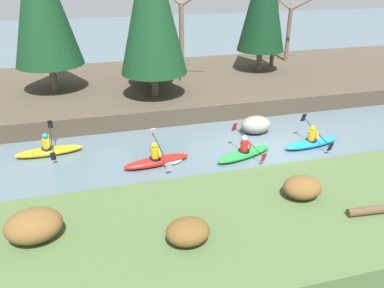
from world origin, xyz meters
name	(u,v)px	position (x,y,z in m)	size (l,w,h in m)	color
ground_plane	(268,151)	(0.00, 0.00, 0.00)	(90.00, 90.00, 0.00)	slate
riverbank_near	(340,213)	(0.00, -5.13, 0.39)	(44.00, 5.33, 0.79)	#4C6638
riverbank_far	(208,83)	(0.00, 8.86, 0.44)	(44.00, 10.51, 0.88)	#4C4233
conifer_tree_left	(151,2)	(-3.85, 5.95, 5.60)	(3.42, 3.42, 8.18)	brown
conifer_tree_mid_left	(148,16)	(-3.71, 8.15, 4.68)	(2.70, 2.70, 6.63)	#7A664C
bare_tree_upstream	(161,17)	(-2.67, 10.05, 4.36)	(4.05, 4.00, 7.39)	brown
bare_tree_mid_upstream	(182,33)	(-1.79, 8.37, 3.65)	(3.26, 3.22, 5.88)	#7A664C
bare_tree_mid_downstream	(275,21)	(4.94, 10.22, 3.86)	(3.50, 3.45, 6.34)	brown
bare_tree_downstream	(289,28)	(6.61, 11.36, 3.14)	(2.69, 2.66, 4.80)	brown
shrub_clump_nearest	(34,225)	(-8.84, -4.49, 1.19)	(1.47, 1.23, 0.80)	brown
shrub_clump_second	(188,231)	(-4.98, -5.65, 1.10)	(1.16, 0.97, 0.63)	brown
shrub_clump_third	(302,187)	(-1.05, -4.53, 1.12)	(1.22, 1.02, 0.66)	brown
kayaker_lead	(312,142)	(2.05, -0.12, 0.22)	(2.80, 2.07, 1.20)	#1993D6
kayaker_middle	(245,152)	(-1.19, -0.31, 0.22)	(2.75, 2.02, 1.20)	green
kayaker_trailing	(159,160)	(-4.75, -0.01, 0.20)	(2.80, 2.07, 1.20)	red
kayaker_far_back	(50,150)	(-9.08, 1.98, 0.22)	(2.79, 2.07, 1.20)	yellow
boulder_midstream	(256,125)	(0.24, 1.90, 0.40)	(1.43, 1.12, 0.81)	gray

